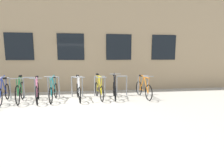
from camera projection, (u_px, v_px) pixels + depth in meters
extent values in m
plane|color=#B2ADA0|center=(65.00, 109.00, 6.19)|extent=(42.00, 42.00, 0.00)
cube|color=tan|center=(74.00, 40.00, 11.65)|extent=(28.00, 5.63, 5.56)
cube|color=black|center=(19.00, 47.00, 8.64)|extent=(1.30, 0.04, 1.28)
cube|color=black|center=(71.00, 47.00, 8.96)|extent=(1.30, 0.04, 1.28)
cube|color=black|center=(119.00, 47.00, 9.28)|extent=(1.30, 0.04, 1.28)
cube|color=black|center=(164.00, 47.00, 9.60)|extent=(1.30, 0.04, 1.28)
cylinder|color=gray|center=(10.00, 88.00, 7.65)|extent=(0.05, 0.05, 0.88)
cylinder|color=gray|center=(3.00, 78.00, 7.56)|extent=(0.46, 0.05, 0.05)
cylinder|color=gray|center=(24.00, 88.00, 7.73)|extent=(0.05, 0.05, 0.88)
cylinder|color=gray|center=(35.00, 88.00, 7.79)|extent=(0.05, 0.05, 0.88)
cylinder|color=gray|center=(29.00, 78.00, 7.69)|extent=(0.46, 0.05, 0.05)
cylinder|color=gray|center=(48.00, 87.00, 7.86)|extent=(0.05, 0.05, 0.88)
cylinder|color=gray|center=(59.00, 87.00, 7.92)|extent=(0.05, 0.05, 0.88)
cylinder|color=gray|center=(53.00, 77.00, 7.82)|extent=(0.46, 0.05, 0.05)
cylinder|color=gray|center=(72.00, 87.00, 7.99)|extent=(0.05, 0.05, 0.88)
cylinder|color=gray|center=(82.00, 87.00, 8.05)|extent=(0.05, 0.05, 0.88)
cylinder|color=gray|center=(77.00, 77.00, 7.95)|extent=(0.46, 0.05, 0.05)
cylinder|color=gray|center=(95.00, 86.00, 8.12)|extent=(0.05, 0.05, 0.88)
cylinder|color=gray|center=(105.00, 86.00, 8.18)|extent=(0.05, 0.05, 0.88)
cylinder|color=gray|center=(100.00, 77.00, 8.09)|extent=(0.46, 0.05, 0.05)
cylinder|color=gray|center=(117.00, 86.00, 8.26)|extent=(0.05, 0.05, 0.88)
cylinder|color=gray|center=(127.00, 86.00, 8.32)|extent=(0.05, 0.05, 0.88)
cylinder|color=gray|center=(122.00, 76.00, 8.22)|extent=(0.46, 0.05, 0.05)
cylinder|color=gray|center=(138.00, 85.00, 8.39)|extent=(0.05, 0.05, 0.88)
cylinder|color=gray|center=(148.00, 85.00, 8.45)|extent=(0.05, 0.05, 0.88)
cylinder|color=gray|center=(143.00, 76.00, 8.35)|extent=(0.46, 0.05, 0.05)
torus|color=black|center=(56.00, 90.00, 7.92)|extent=(0.05, 0.64, 0.64)
torus|color=black|center=(51.00, 96.00, 6.89)|extent=(0.05, 0.64, 0.64)
cylinder|color=teal|center=(52.00, 86.00, 7.12)|extent=(0.04, 0.51, 0.75)
cylinder|color=teal|center=(54.00, 86.00, 7.53)|extent=(0.04, 0.38, 0.65)
cylinder|color=teal|center=(52.00, 77.00, 7.24)|extent=(0.05, 0.83, 0.14)
cylinder|color=teal|center=(55.00, 92.00, 7.66)|extent=(0.03, 0.53, 0.07)
cylinder|color=teal|center=(55.00, 84.00, 7.79)|extent=(0.03, 0.20, 0.59)
cylinder|color=teal|center=(50.00, 87.00, 6.86)|extent=(0.03, 0.08, 0.69)
cube|color=black|center=(54.00, 77.00, 7.65)|extent=(0.10, 0.20, 0.06)
cylinder|color=gray|center=(50.00, 77.00, 6.82)|extent=(0.44, 0.03, 0.03)
torus|color=black|center=(114.00, 89.00, 8.26)|extent=(0.10, 0.66, 0.66)
torus|color=black|center=(115.00, 93.00, 7.29)|extent=(0.10, 0.66, 0.66)
cylinder|color=black|center=(115.00, 84.00, 7.50)|extent=(0.08, 0.48, 0.80)
cylinder|color=black|center=(114.00, 84.00, 7.89)|extent=(0.07, 0.35, 0.67)
cylinder|color=black|center=(115.00, 75.00, 7.61)|extent=(0.10, 0.77, 0.16)
cylinder|color=black|center=(114.00, 90.00, 8.02)|extent=(0.07, 0.50, 0.07)
cylinder|color=black|center=(114.00, 82.00, 8.13)|extent=(0.04, 0.20, 0.62)
cylinder|color=black|center=(115.00, 84.00, 7.25)|extent=(0.03, 0.08, 0.74)
cube|color=black|center=(114.00, 75.00, 7.99)|extent=(0.12, 0.21, 0.06)
cylinder|color=gray|center=(115.00, 74.00, 7.22)|extent=(0.44, 0.06, 0.03)
torus|color=black|center=(7.00, 92.00, 7.62)|extent=(0.15, 0.66, 0.66)
torus|color=black|center=(0.00, 97.00, 6.59)|extent=(0.15, 0.66, 0.66)
cylinder|color=#233893|center=(1.00, 87.00, 6.82)|extent=(0.12, 0.53, 0.76)
cylinder|color=#233893|center=(4.00, 87.00, 7.24)|extent=(0.10, 0.40, 0.62)
cylinder|color=#233893|center=(2.00, 78.00, 6.95)|extent=(0.17, 0.86, 0.18)
cylinder|color=#233893|center=(6.00, 93.00, 7.37)|extent=(0.11, 0.55, 0.07)
cylinder|color=#233893|center=(6.00, 85.00, 7.49)|extent=(0.06, 0.20, 0.56)
cube|color=black|center=(5.00, 78.00, 7.36)|extent=(0.13, 0.21, 0.06)
torus|color=black|center=(139.00, 88.00, 8.41)|extent=(0.10, 0.67, 0.67)
torus|color=black|center=(149.00, 93.00, 7.37)|extent=(0.10, 0.67, 0.67)
cylinder|color=orange|center=(146.00, 85.00, 7.61)|extent=(0.08, 0.52, 0.69)
cylinder|color=orange|center=(142.00, 84.00, 8.02)|extent=(0.07, 0.39, 0.64)
cylinder|color=orange|center=(144.00, 77.00, 7.74)|extent=(0.12, 0.85, 0.09)
cylinder|color=orange|center=(141.00, 90.00, 8.15)|extent=(0.08, 0.54, 0.07)
cylinder|color=orange|center=(140.00, 82.00, 8.28)|extent=(0.04, 0.20, 0.58)
cylinder|color=orange|center=(149.00, 85.00, 7.35)|extent=(0.04, 0.08, 0.63)
cube|color=black|center=(141.00, 76.00, 8.14)|extent=(0.12, 0.21, 0.06)
cylinder|color=gray|center=(149.00, 77.00, 7.32)|extent=(0.44, 0.07, 0.03)
torus|color=black|center=(78.00, 90.00, 7.99)|extent=(0.12, 0.64, 0.64)
torus|color=black|center=(80.00, 95.00, 6.99)|extent=(0.12, 0.64, 0.64)
cylinder|color=silver|center=(79.00, 86.00, 7.21)|extent=(0.10, 0.51, 0.71)
cylinder|color=silver|center=(78.00, 85.00, 7.61)|extent=(0.08, 0.38, 0.68)
cylinder|color=silver|center=(78.00, 77.00, 7.33)|extent=(0.14, 0.82, 0.06)
cylinder|color=silver|center=(78.00, 92.00, 7.74)|extent=(0.09, 0.53, 0.07)
cylinder|color=silver|center=(78.00, 83.00, 7.86)|extent=(0.05, 0.20, 0.63)
cylinder|color=silver|center=(80.00, 87.00, 6.96)|extent=(0.04, 0.08, 0.65)
cube|color=black|center=(77.00, 76.00, 7.72)|extent=(0.12, 0.21, 0.06)
cylinder|color=gray|center=(79.00, 77.00, 6.93)|extent=(0.44, 0.08, 0.03)
torus|color=black|center=(22.00, 91.00, 7.61)|extent=(0.15, 0.75, 0.75)
torus|color=black|center=(18.00, 95.00, 6.70)|extent=(0.15, 0.75, 0.75)
cylinder|color=#1E7238|center=(18.00, 87.00, 6.91)|extent=(0.11, 0.46, 0.66)
cylinder|color=#1E7238|center=(20.00, 85.00, 7.26)|extent=(0.09, 0.34, 0.67)
cylinder|color=#1E7238|center=(19.00, 78.00, 7.01)|extent=(0.15, 0.73, 0.05)
cylinder|color=#1E7238|center=(21.00, 92.00, 7.39)|extent=(0.10, 0.48, 0.08)
cylinder|color=#1E7238|center=(21.00, 84.00, 7.48)|extent=(0.05, 0.20, 0.61)
cylinder|color=#1E7238|center=(17.00, 87.00, 6.68)|extent=(0.04, 0.08, 0.58)
cube|color=black|center=(20.00, 76.00, 7.35)|extent=(0.13, 0.21, 0.06)
cylinder|color=gray|center=(17.00, 79.00, 6.66)|extent=(0.44, 0.09, 0.03)
torus|color=black|center=(97.00, 89.00, 8.23)|extent=(0.13, 0.64, 0.64)
torus|color=black|center=(102.00, 94.00, 7.21)|extent=(0.13, 0.64, 0.64)
cylinder|color=yellow|center=(100.00, 86.00, 7.44)|extent=(0.11, 0.51, 0.68)
cylinder|color=yellow|center=(98.00, 83.00, 7.84)|extent=(0.09, 0.39, 0.73)
cylinder|color=yellow|center=(99.00, 76.00, 7.56)|extent=(0.15, 0.84, 0.09)
cylinder|color=yellow|center=(98.00, 91.00, 7.98)|extent=(0.10, 0.54, 0.07)
cylinder|color=yellow|center=(97.00, 82.00, 8.09)|extent=(0.05, 0.20, 0.67)
cylinder|color=yellow|center=(102.00, 86.00, 7.19)|extent=(0.04, 0.08, 0.62)
cube|color=black|center=(97.00, 74.00, 7.95)|extent=(0.13, 0.21, 0.06)
cylinder|color=gray|center=(101.00, 77.00, 7.16)|extent=(0.44, 0.09, 0.03)
torus|color=black|center=(38.00, 91.00, 7.65)|extent=(0.18, 0.72, 0.72)
torus|color=black|center=(37.00, 95.00, 6.72)|extent=(0.18, 0.72, 0.72)
cylinder|color=pink|center=(37.00, 87.00, 6.93)|extent=(0.13, 0.48, 0.68)
cylinder|color=pink|center=(37.00, 86.00, 7.29)|extent=(0.10, 0.35, 0.64)
cylinder|color=pink|center=(36.00, 78.00, 7.03)|extent=(0.19, 0.76, 0.06)
cylinder|color=pink|center=(38.00, 92.00, 7.42)|extent=(0.12, 0.50, 0.08)
cylinder|color=pink|center=(38.00, 84.00, 7.52)|extent=(0.06, 0.20, 0.58)
cylinder|color=pink|center=(36.00, 87.00, 6.70)|extent=(0.04, 0.08, 0.61)
cube|color=black|center=(37.00, 77.00, 7.39)|extent=(0.14, 0.22, 0.06)
cylinder|color=gray|center=(36.00, 78.00, 6.67)|extent=(0.44, 0.11, 0.03)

